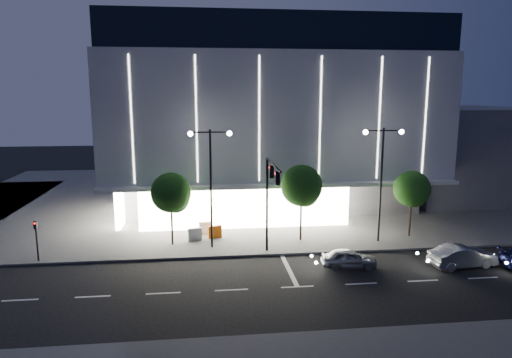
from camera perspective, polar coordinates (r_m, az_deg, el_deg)
The scene contains 16 objects.
ground at distance 29.53m, azimuth 0.69°, elevation -12.34°, with size 160.00×160.00×0.00m, color black.
sidewalk_museum at distance 52.93m, azimuth 2.80°, elevation -1.92°, with size 70.00×40.00×0.15m, color #474747.
museum at distance 49.76m, azimuth 0.89°, elevation 7.99°, with size 30.00×25.80×18.00m.
annex_building at distance 59.24m, azimuth 23.36°, elevation 3.39°, with size 16.00×20.00×10.00m, color #4C4C51.
traffic_mast at distance 31.33m, azimuth 1.76°, elevation -1.35°, with size 0.33×5.89×7.07m.
street_lamp_west at distance 33.45m, azimuth -5.69°, elevation 0.98°, with size 3.16×0.36×9.00m.
street_lamp_east at distance 36.05m, azimuth 15.45°, elevation 1.34°, with size 3.16×0.36×9.00m.
ped_signal_far at distance 34.89m, azimuth -25.76°, elevation -6.50°, with size 0.22×0.24×3.00m.
tree_left at distance 34.91m, azimuth -10.55°, elevation -1.96°, with size 3.02×3.02×5.72m.
tree_mid at distance 35.55m, azimuth 5.73°, elevation -1.11°, with size 3.25×3.25×6.15m.
tree_right at distance 38.55m, azimuth 18.92°, elevation -1.41°, with size 2.91×2.91×5.51m.
car_lead at distance 31.69m, azimuth 11.55°, elevation -9.70°, with size 1.49×3.70×1.26m, color #909497.
car_second at distance 34.13m, azimuth 24.43°, elevation -8.78°, with size 1.57×4.51×1.49m, color #999CA1.
barrier_b at distance 36.40m, azimuth -7.66°, elevation -6.87°, with size 1.10×0.25×1.00m, color silver.
barrier_c at distance 36.85m, azimuth -5.17°, elevation -6.60°, with size 1.10×0.25×1.00m, color #E45D0C.
barrier_d at distance 38.02m, azimuth -6.32°, elevation -6.08°, with size 1.10×0.25×1.00m, color silver.
Camera 1 is at (-3.44, -26.99, 11.47)m, focal length 32.00 mm.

